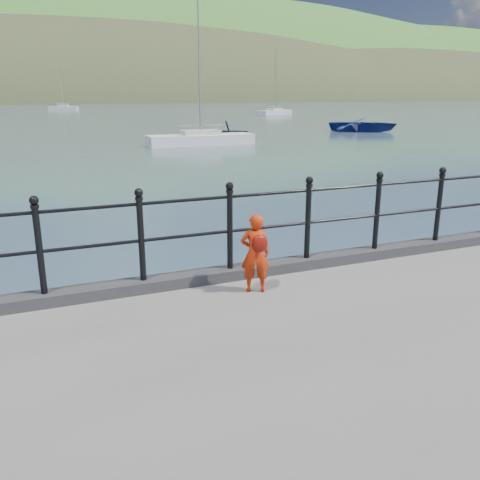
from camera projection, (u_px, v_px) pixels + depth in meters
name	position (u px, v px, depth m)	size (l,w,h in m)	color
ground	(188.00, 346.00, 7.22)	(600.00, 600.00, 0.00)	#2D4251
kerb	(188.00, 279.00, 6.79)	(60.00, 0.30, 0.15)	#28282B
railing	(187.00, 225.00, 6.58)	(18.11, 0.11, 1.20)	black
far_shore	(121.00, 149.00, 240.06)	(830.00, 200.00, 156.00)	#333A21
child	(255.00, 253.00, 6.43)	(0.44, 0.37, 1.02)	red
launch_blue	(363.00, 125.00, 45.84)	(4.27, 5.97, 1.24)	navy
launch_navy	(229.00, 131.00, 36.63)	(2.39, 2.77, 1.46)	black
sailboat_deep	(63.00, 108.00, 99.01)	(5.75, 3.46, 8.26)	silver
sailboat_near	(201.00, 140.00, 34.28)	(7.18, 2.00, 9.74)	white
sailboat_far	(274.00, 113.00, 79.18)	(7.28, 5.29, 10.22)	silver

